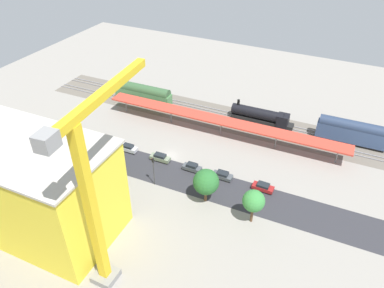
{
  "coord_description": "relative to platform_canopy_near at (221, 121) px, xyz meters",
  "views": [
    {
      "loc": [
        -34.6,
        60.0,
        52.07
      ],
      "look_at": [
        -6.9,
        2.39,
        7.06
      ],
      "focal_mm": 34.43,
      "sensor_mm": 36.0,
      "label": 1
    }
  ],
  "objects": [
    {
      "name": "street_tree_3",
      "position": [
        28.42,
        24.46,
        1.8
      ],
      "size": [
        5.85,
        5.85,
        8.8
      ],
      "color": "brown",
      "rests_on": "ground"
    },
    {
      "name": "box_truck_1",
      "position": [
        28.63,
        30.47,
        -2.51
      ],
      "size": [
        9.86,
        3.28,
        3.12
      ],
      "color": "black",
      "rests_on": "ground"
    },
    {
      "name": "box_truck_2",
      "position": [
        24.41,
        30.34,
        -2.49
      ],
      "size": [
        9.03,
        2.5,
        3.15
      ],
      "color": "black",
      "rests_on": "ground"
    },
    {
      "name": "locomotive",
      "position": [
        -7.76,
        -10.29,
        -2.21
      ],
      "size": [
        16.82,
        3.23,
        5.2
      ],
      "color": "black",
      "rests_on": "ground"
    },
    {
      "name": "rail_bed",
      "position": [
        7.23,
        -7.78,
        -4.06
      ],
      "size": [
        97.19,
        15.11,
        0.01
      ],
      "primitive_type": "cube",
      "rotation": [
        0.0,
        0.0,
        0.02
      ],
      "color": "#665E54",
      "rests_on": "ground"
    },
    {
      "name": "street_tree_4",
      "position": [
        -6.35,
        23.75,
        0.81
      ],
      "size": [
        5.16,
        5.16,
        7.48
      ],
      "color": "brown",
      "rests_on": "ground"
    },
    {
      "name": "passenger_coach",
      "position": [
        -30.04,
        -10.29,
        -0.83
      ],
      "size": [
        16.5,
        3.31,
        6.14
      ],
      "color": "black",
      "rests_on": "ground"
    },
    {
      "name": "street_asphalt",
      "position": [
        7.23,
        19.54,
        -4.06
      ],
      "size": [
        97.1,
        11.09,
        0.01
      ],
      "primitive_type": "cube",
      "rotation": [
        0.0,
        0.0,
        0.02
      ],
      "color": "#2D2D33",
      "rests_on": "ground"
    },
    {
      "name": "tower_crane",
      "position": [
        0.99,
        45.52,
        14.08
      ],
      "size": [
        4.25,
        23.9,
        30.94
      ],
      "color": "gray",
      "rests_on": "ground"
    },
    {
      "name": "parked_car_1",
      "position": [
        -6.85,
        15.88,
        -3.35
      ],
      "size": [
        4.4,
        1.94,
        1.62
      ],
      "color": "black",
      "rests_on": "ground"
    },
    {
      "name": "parked_car_3",
      "position": [
        8.42,
        16.25,
        -3.29
      ],
      "size": [
        4.79,
        1.87,
        1.74
      ],
      "color": "black",
      "rests_on": "ground"
    },
    {
      "name": "parked_car_0",
      "position": [
        -15.85,
        15.75,
        -3.34
      ],
      "size": [
        4.45,
        1.94,
        1.62
      ],
      "color": "black",
      "rests_on": "ground"
    },
    {
      "name": "track_rails",
      "position": [
        7.23,
        -7.78,
        -3.89
      ],
      "size": [
        96.91,
        8.68,
        0.12
      ],
      "color": "#9E9EA8",
      "rests_on": "ground"
    },
    {
      "name": "traffic_light",
      "position": [
        5.37,
        24.01,
        0.5
      ],
      "size": [
        0.5,
        0.36,
        6.93
      ],
      "color": "#333333",
      "rests_on": "ground"
    },
    {
      "name": "construction_building",
      "position": [
        23.97,
        42.61,
        4.77
      ],
      "size": [
        40.02,
        16.95,
        17.68
      ],
      "primitive_type": "cube",
      "rotation": [
        0.0,
        0.0,
        0.02
      ],
      "color": "yellow",
      "rests_on": "ground"
    },
    {
      "name": "freight_coach_far",
      "position": [
        26.17,
        -5.27,
        -0.93
      ],
      "size": [
        17.24,
        3.46,
        5.99
      ],
      "color": "black",
      "rests_on": "ground"
    },
    {
      "name": "ground_plane",
      "position": [
        7.23,
        13.77,
        -4.07
      ],
      "size": [
        155.09,
        155.09,
        0.0
      ],
      "primitive_type": "plane",
      "color": "gray",
      "rests_on": "ground"
    },
    {
      "name": "parked_car_2",
      "position": [
        0.24,
        16.33,
        -3.27
      ],
      "size": [
        4.19,
        1.74,
        1.8
      ],
      "color": "black",
      "rests_on": "ground"
    },
    {
      "name": "street_tree_1",
      "position": [
        17.22,
        24.2,
        0.83
      ],
      "size": [
        5.5,
        5.5,
        7.66
      ],
      "color": "brown",
      "rests_on": "ground"
    },
    {
      "name": "street_tree_5",
      "position": [
        -16.41,
        25.15,
        1.13
      ],
      "size": [
        4.17,
        4.17,
        7.33
      ],
      "color": "brown",
      "rests_on": "ground"
    },
    {
      "name": "parked_car_4",
      "position": [
        17.13,
        16.31,
        -3.29
      ],
      "size": [
        4.51,
        1.97,
        1.74
      ],
      "color": "black",
      "rests_on": "ground"
    },
    {
      "name": "box_truck_0",
      "position": [
        30.02,
        28.3,
        -2.44
      ],
      "size": [
        9.54,
        3.4,
        3.33
      ],
      "color": "black",
      "rests_on": "ground"
    },
    {
      "name": "street_tree_2",
      "position": [
        24.87,
        25.0,
        0.67
      ],
      "size": [
        5.61,
        5.61,
        7.54
      ],
      "color": "brown",
      "rests_on": "ground"
    },
    {
      "name": "street_tree_0",
      "position": [
        32.53,
        24.26,
        0.34
      ],
      "size": [
        4.48,
        4.48,
        6.66
      ],
      "color": "brown",
      "rests_on": "ground"
    },
    {
      "name": "platform_canopy_near",
      "position": [
        0.0,
        0.0,
        0.0
      ],
      "size": [
        62.71,
        5.48,
        4.31
      ],
      "color": "#C63D2D",
      "rests_on": "ground"
    }
  ]
}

